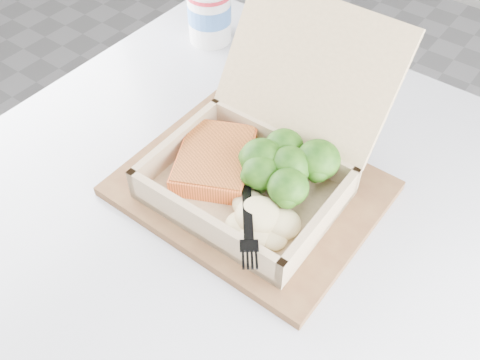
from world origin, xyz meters
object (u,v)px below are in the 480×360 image
Objects in this scene: takeout_container at (266,147)px; paper_cup at (209,13)px; serving_tray at (250,188)px; cafe_table at (243,279)px.

paper_cup is (-0.27, 0.22, -0.01)m from takeout_container.
takeout_container is (0.00, 0.03, 0.06)m from serving_tray.
takeout_container reaches higher than paper_cup.
cafe_table is at bearing -88.79° from takeout_container.
cafe_table is 0.45m from paper_cup.
takeout_container is at bearing 92.10° from cafe_table.
paper_cup is at bearing 135.79° from cafe_table.
serving_tray is 3.36× the size of paper_cup.
cafe_table is at bearing -44.21° from paper_cup.
cafe_table is at bearing -76.58° from serving_tray.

